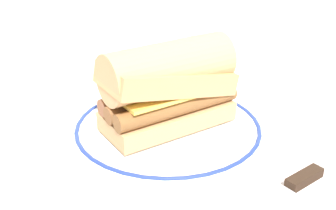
{
  "coord_description": "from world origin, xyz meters",
  "views": [
    {
      "loc": [
        -0.08,
        -0.52,
        0.31
      ],
      "look_at": [
        0.01,
        0.01,
        0.04
      ],
      "focal_mm": 46.2,
      "sensor_mm": 36.0,
      "label": 1
    }
  ],
  "objects_px": {
    "salt_shaker": "(180,44)",
    "butter_knife": "(289,188)",
    "sausage_sandwich": "(168,85)",
    "drinking_glass": "(196,57)",
    "plate": "(168,128)"
  },
  "relations": [
    {
      "from": "salt_shaker",
      "to": "butter_knife",
      "type": "relative_size",
      "value": 0.57
    },
    {
      "from": "butter_knife",
      "to": "salt_shaker",
      "type": "bearing_deg",
      "value": 95.42
    },
    {
      "from": "salt_shaker",
      "to": "sausage_sandwich",
      "type": "bearing_deg",
      "value": -104.06
    },
    {
      "from": "drinking_glass",
      "to": "plate",
      "type": "bearing_deg",
      "value": -113.22
    },
    {
      "from": "plate",
      "to": "salt_shaker",
      "type": "bearing_deg",
      "value": 75.94
    },
    {
      "from": "plate",
      "to": "salt_shaker",
      "type": "distance_m",
      "value": 0.3
    },
    {
      "from": "sausage_sandwich",
      "to": "salt_shaker",
      "type": "relative_size",
      "value": 2.69
    },
    {
      "from": "sausage_sandwich",
      "to": "drinking_glass",
      "type": "height_order",
      "value": "sausage_sandwich"
    },
    {
      "from": "salt_shaker",
      "to": "butter_knife",
      "type": "height_order",
      "value": "salt_shaker"
    },
    {
      "from": "sausage_sandwich",
      "to": "butter_knife",
      "type": "distance_m",
      "value": 0.21
    },
    {
      "from": "drinking_glass",
      "to": "butter_knife",
      "type": "distance_m",
      "value": 0.36
    },
    {
      "from": "drinking_glass",
      "to": "salt_shaker",
      "type": "xyz_separation_m",
      "value": [
        -0.01,
        0.09,
        -0.0
      ]
    },
    {
      "from": "sausage_sandwich",
      "to": "salt_shaker",
      "type": "distance_m",
      "value": 0.3
    },
    {
      "from": "salt_shaker",
      "to": "drinking_glass",
      "type": "bearing_deg",
      "value": -82.32
    },
    {
      "from": "sausage_sandwich",
      "to": "drinking_glass",
      "type": "relative_size",
      "value": 2.15
    }
  ]
}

